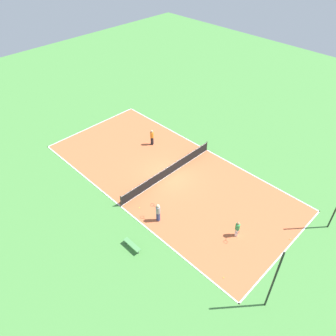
% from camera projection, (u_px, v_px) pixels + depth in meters
% --- Properties ---
extents(ground_plane, '(80.00, 80.00, 0.00)m').
position_uv_depth(ground_plane, '(168.00, 175.00, 30.53)').
color(ground_plane, '#47843D').
extents(court_surface, '(11.37, 24.23, 0.02)m').
position_uv_depth(court_surface, '(168.00, 175.00, 30.52)').
color(court_surface, '#C66038').
rests_on(court_surface, ground_plane).
extents(tennis_net, '(11.17, 0.10, 1.07)m').
position_uv_depth(tennis_net, '(168.00, 171.00, 30.17)').
color(tennis_net, black).
rests_on(tennis_net, court_surface).
extents(bench, '(0.36, 1.60, 0.45)m').
position_uv_depth(bench, '(132.00, 245.00, 23.94)').
color(bench, '#4C8C4C').
rests_on(bench, ground_plane).
extents(player_far_green, '(0.97, 0.76, 1.48)m').
position_uv_depth(player_far_green, '(237.00, 228.00, 24.54)').
color(player_far_green, white).
rests_on(player_far_green, court_surface).
extents(player_baseline_gray, '(0.40, 0.95, 1.77)m').
position_uv_depth(player_baseline_gray, '(158.00, 211.00, 25.60)').
color(player_baseline_gray, navy).
rests_on(player_baseline_gray, court_surface).
extents(player_center_orange, '(0.47, 0.47, 1.76)m').
position_uv_depth(player_center_orange, '(152.00, 136.00, 33.70)').
color(player_center_orange, black).
rests_on(player_center_orange, court_surface).
extents(tennis_ball_left_sideline, '(0.07, 0.07, 0.07)m').
position_uv_depth(tennis_ball_left_sideline, '(139.00, 208.00, 27.27)').
color(tennis_ball_left_sideline, '#CCE033').
rests_on(tennis_ball_left_sideline, court_surface).
extents(tennis_ball_far_baseline, '(0.07, 0.07, 0.07)m').
position_uv_depth(tennis_ball_far_baseline, '(290.00, 239.00, 24.75)').
color(tennis_ball_far_baseline, '#CCE033').
rests_on(tennis_ball_far_baseline, court_surface).
extents(tennis_ball_near_net, '(0.07, 0.07, 0.07)m').
position_uv_depth(tennis_ball_near_net, '(117.00, 118.00, 38.46)').
color(tennis_ball_near_net, '#CCE033').
rests_on(tennis_ball_near_net, court_surface).
extents(tennis_ball_midcourt, '(0.07, 0.07, 0.07)m').
position_uv_depth(tennis_ball_midcourt, '(224.00, 278.00, 22.24)').
color(tennis_ball_midcourt, '#CCE033').
rests_on(tennis_ball_midcourt, court_surface).
extents(fence_post_back_right, '(0.12, 0.12, 5.49)m').
position_uv_depth(fence_post_back_right, '(274.00, 281.00, 19.07)').
color(fence_post_back_right, black).
rests_on(fence_post_back_right, ground_plane).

